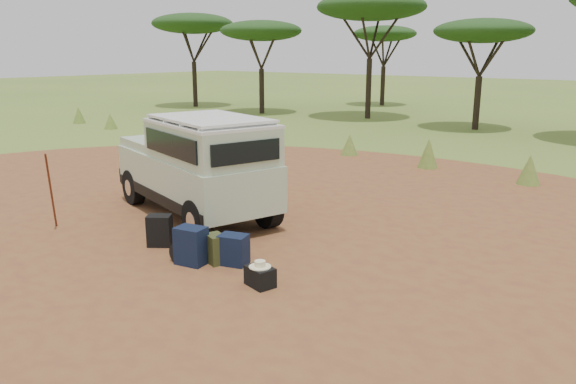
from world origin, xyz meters
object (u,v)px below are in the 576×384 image
Objects in this scene: walking_staff at (51,191)px; backpack_olive at (216,249)px; safari_vehicle at (198,168)px; hard_case at (260,277)px; duffel_navy at (233,250)px; backpack_black at (160,231)px; backpack_navy at (191,246)px.

walking_staff is 3.83m from backpack_olive.
hard_case is at bearing -13.56° from safari_vehicle.
backpack_olive is 1.15× the size of hard_case.
safari_vehicle is at bearing 2.88° from walking_staff.
hard_case is (1.18, -0.26, -0.09)m from backpack_olive.
backpack_black is at bearing 167.42° from duffel_navy.
walking_staff is 3.35× the size of backpack_olive.
hard_case is at bearing -10.93° from backpack_navy.
safari_vehicle is at bearing 79.76° from backpack_black.
safari_vehicle is 10.98× the size of hard_case.
duffel_navy is (4.00, 0.82, -0.53)m from walking_staff.
walking_staff is 4.97m from hard_case.
hard_case is (2.58, -0.26, -0.13)m from backpack_black.
backpack_navy is at bearing -165.27° from hard_case.
walking_staff is 3.50m from backpack_navy.
duffel_navy is at bearing 170.73° from hard_case.
safari_vehicle is at bearing 164.10° from hard_case.
safari_vehicle reaches higher than backpack_olive.
duffel_navy reaches higher than hard_case.
backpack_navy is 1.24× the size of duffel_navy.
backpack_navy is (1.93, -1.99, -0.73)m from safari_vehicle.
hard_case is at bearing -50.07° from walking_staff.
backpack_olive is 1.22m from hard_case.
backpack_black is at bearing 155.21° from backpack_navy.
backpack_olive reaches higher than hard_case.
backpack_olive is (2.22, -1.72, -0.79)m from safari_vehicle.
walking_staff is at bearing 160.60° from backpack_black.
walking_staff is 2.91× the size of backpack_black.
hard_case is at bearing -41.35° from backpack_black.
backpack_black reaches higher than duffel_navy.
backpack_black reaches higher than backpack_olive.
duffel_navy is at bearing -15.80° from safari_vehicle.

